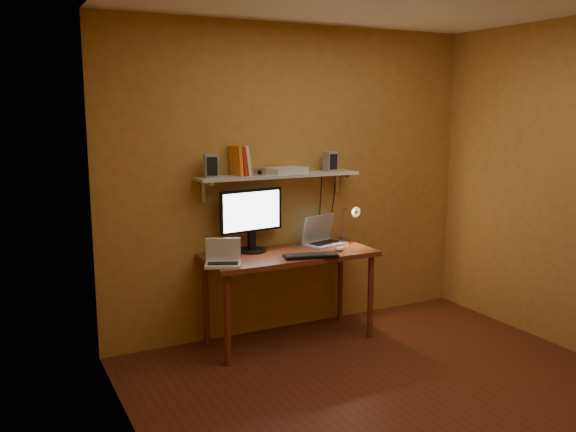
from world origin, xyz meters
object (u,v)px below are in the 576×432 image
router (286,170)px  monitor (251,217)px  desk (289,263)px  desk_lamp (350,218)px  speaker_left (211,166)px  mouse (341,249)px  wall_shelf (279,176)px  speaker_right (330,161)px  netbook (223,258)px  keyboard (311,256)px  shelf_camera (259,172)px  laptop (322,237)px

router → monitor: bearing=-176.8°
desk → desk_lamp: 0.73m
desk → speaker_left: speaker_left is taller
desk → monitor: (-0.25, 0.18, 0.37)m
monitor → mouse: 0.78m
wall_shelf → speaker_right: speaker_right is taller
netbook → keyboard: size_ratio=0.74×
keyboard → speaker_left: (-0.67, 0.39, 0.71)m
wall_shelf → mouse: 0.79m
speaker_right → speaker_left: bearing=176.3°
speaker_right → keyboard: bearing=-139.8°
netbook → shelf_camera: bearing=54.9°
desk_lamp → monitor: bearing=176.5°
desk_lamp → router: size_ratio=1.20×
speaker_right → shelf_camera: bearing=-178.9°
wall_shelf → desk_lamp: 0.77m
wall_shelf → shelf_camera: (-0.20, -0.06, 0.05)m
netbook → mouse: 1.03m
keyboard → monitor: bearing=144.9°
monitor → speaker_left: (-0.34, -0.00, 0.43)m
laptop → shelf_camera: shelf_camera is taller
wall_shelf → speaker_left: 0.60m
mouse → shelf_camera: (-0.61, 0.26, 0.64)m
keyboard → speaker_left: bearing=164.3°
speaker_right → netbook: bearing=-168.4°
monitor → shelf_camera: size_ratio=5.40×
desk → shelf_camera: 0.78m
laptop → keyboard: size_ratio=0.91×
keyboard → desk_lamp: bearing=45.1°
speaker_left → shelf_camera: bearing=1.2°
mouse → router: bearing=124.4°
keyboard → speaker_left: size_ratio=2.32×
laptop → shelf_camera: size_ratio=3.71×
monitor → netbook: size_ratio=1.79×
desk → monitor: bearing=144.2°
laptop → shelf_camera: 0.84m
desk → wall_shelf: size_ratio=1.00×
keyboard → desk_lamp: size_ratio=1.14×
speaker_right → desk_lamp: bearing=-30.5°
desk_lamp → router: 0.74m
keyboard → shelf_camera: 0.78m
monitor → mouse: size_ratio=6.15×
wall_shelf → monitor: 0.41m
netbook → router: bearing=48.6°
wall_shelf → speaker_left: size_ratio=7.57×
keyboard → router: 0.76m
laptop → speaker_right: (0.10, 0.05, 0.64)m
wall_shelf → speaker_right: 0.51m
speaker_right → router: (-0.43, -0.00, -0.06)m
speaker_left → shelf_camera: speaker_left is taller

